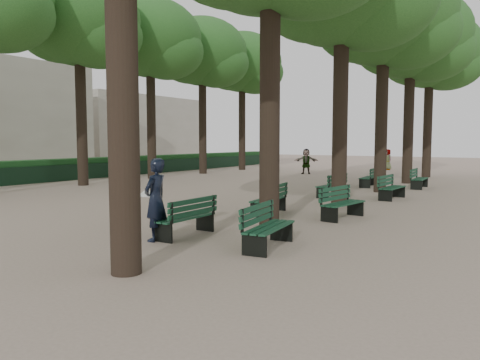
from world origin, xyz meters
The scene contains 23 objects.
ground centered at (0.00, 0.00, 0.00)m, with size 120.00×120.00×0.00m, color tan.
tree_central_3 centered at (1.50, 13.00, 7.65)m, with size 6.00×6.00×9.95m.
tree_central_4 centered at (1.50, 18.00, 7.65)m, with size 6.00×6.00×9.95m.
tree_central_5 centered at (1.50, 23.00, 7.65)m, with size 6.00×6.00×9.95m.
tree_far_2 centered at (-12.00, 8.00, 8.14)m, with size 6.00×6.00×10.45m.
tree_far_3 centered at (-12.00, 13.00, 8.14)m, with size 6.00×6.00×10.45m.
tree_far_4 centered at (-12.00, 18.00, 8.14)m, with size 6.00×6.00×10.45m.
tree_far_5 centered at (-12.00, 23.00, 8.14)m, with size 6.00×6.00×10.45m.
bench_left_0 centered at (0.37, 0.95, 0.27)m, with size 0.58×1.80×0.92m.
bench_left_1 centered at (0.37, 5.01, 0.27)m, with size 0.77×1.85×0.92m.
bench_left_2 centered at (0.37, 10.18, 0.27)m, with size 0.69×1.83×0.92m.
bench_left_3 centered at (0.37, 15.02, 0.27)m, with size 0.71×1.84×0.92m.
bench_right_0 centered at (2.63, 0.95, 0.27)m, with size 0.81×1.86×0.92m.
bench_right_1 centered at (2.63, 5.35, 0.27)m, with size 0.81×1.86×0.92m.
bench_right_2 centered at (2.63, 10.71, 0.27)m, with size 0.68×1.83×0.92m.
bench_right_3 centered at (2.63, 15.60, 0.27)m, with size 0.64×1.82×0.92m.
man_with_map centered at (0.13, 0.22, 0.93)m, with size 0.66×0.79×1.87m.
pedestrian_d centered at (-2.43, 28.86, 0.80)m, with size 0.78×0.32×1.59m, color #262628.
pedestrian_a centered at (-8.93, 21.30, 0.90)m, with size 0.87×0.36×1.79m, color #262628.
pedestrian_e centered at (-5.91, 21.49, 0.86)m, with size 1.59×0.34×1.71m, color #262628.
fence centered at (-15.00, 11.00, 0.45)m, with size 0.08×42.00×0.90m, color black.
hedge centered at (-15.70, 11.00, 0.60)m, with size 1.20×42.00×1.20m, color #18451E.
building_far centered at (-33.00, 30.00, 3.50)m, with size 12.00×16.00×7.00m, color #B7B2A3.
Camera 1 is at (7.33, -7.53, 2.26)m, focal length 35.00 mm.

